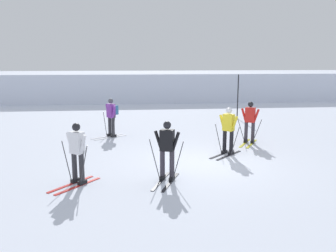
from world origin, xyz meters
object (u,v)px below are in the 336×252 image
at_px(skier_yellow, 228,129).
at_px(skier_red, 250,120).
at_px(skier_black, 167,147).
at_px(trail_marker_pole, 238,97).
at_px(skier_white, 77,152).
at_px(skier_purple, 112,116).

xyz_separation_m(skier_yellow, skier_red, (1.36, 1.64, 0.04)).
xyz_separation_m(skier_black, trail_marker_pole, (5.09, 10.15, 0.31)).
relative_size(skier_yellow, skier_red, 1.00).
height_order(skier_white, skier_black, same).
xyz_separation_m(skier_white, skier_red, (6.29, 4.27, 0.04)).
relative_size(skier_white, skier_purple, 1.00).
height_order(skier_black, trail_marker_pole, trail_marker_pole).
bearing_deg(skier_red, skier_black, -132.27).
bearing_deg(skier_red, skier_white, -145.84).
distance_m(skier_purple, trail_marker_pole, 8.14).
relative_size(skier_white, skier_black, 1.00).
xyz_separation_m(skier_purple, trail_marker_pole, (6.96, 4.20, 0.31)).
xyz_separation_m(skier_white, skier_purple, (0.60, 6.02, 0.04)).
distance_m(skier_white, skier_black, 2.48).
distance_m(skier_black, trail_marker_pole, 11.36).
bearing_deg(skier_purple, trail_marker_pole, 31.09).
bearing_deg(skier_white, skier_black, 1.71).
bearing_deg(skier_red, trail_marker_pole, 77.91).
bearing_deg(skier_white, skier_yellow, 28.03).
xyz_separation_m(skier_red, trail_marker_pole, (1.28, 5.96, 0.31)).
distance_m(skier_red, trail_marker_pole, 6.10).
bearing_deg(skier_white, skier_purple, 84.30).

